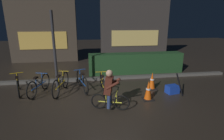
{
  "coord_description": "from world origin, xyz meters",
  "views": [
    {
      "loc": [
        -0.67,
        -5.36,
        2.6
      ],
      "look_at": [
        0.2,
        0.6,
        0.9
      ],
      "focal_mm": 28.02,
      "sensor_mm": 36.0,
      "label": 1
    }
  ],
  "objects_px": {
    "parked_bike_leftmost": "(18,85)",
    "blue_crate": "(172,89)",
    "traffic_cone_far": "(152,81)",
    "parked_bike_left_mid": "(39,85)",
    "closed_umbrella": "(180,85)",
    "parked_bike_center_left": "(61,84)",
    "traffic_cone_near": "(148,91)",
    "street_post": "(55,53)",
    "parked_bike_right_mid": "(102,83)",
    "parked_bike_center_right": "(82,82)",
    "cyclist": "(109,90)"
  },
  "relations": [
    {
      "from": "parked_bike_center_left",
      "to": "street_post",
      "type": "bearing_deg",
      "value": 44.27
    },
    {
      "from": "parked_bike_center_right",
      "to": "closed_umbrella",
      "type": "xyz_separation_m",
      "value": [
        3.45,
        -1.04,
        0.06
      ]
    },
    {
      "from": "parked_bike_right_mid",
      "to": "traffic_cone_far",
      "type": "relative_size",
      "value": 2.21
    },
    {
      "from": "parked_bike_right_mid",
      "to": "closed_umbrella",
      "type": "bearing_deg",
      "value": -108.67
    },
    {
      "from": "parked_bike_left_mid",
      "to": "blue_crate",
      "type": "relative_size",
      "value": 3.46
    },
    {
      "from": "parked_bike_center_right",
      "to": "blue_crate",
      "type": "distance_m",
      "value": 3.42
    },
    {
      "from": "parked_bike_left_mid",
      "to": "parked_bike_center_right",
      "type": "distance_m",
      "value": 1.56
    },
    {
      "from": "street_post",
      "to": "parked_bike_center_left",
      "type": "xyz_separation_m",
      "value": [
        0.17,
        -0.28,
        -1.13
      ]
    },
    {
      "from": "blue_crate",
      "to": "cyclist",
      "type": "bearing_deg",
      "value": -160.52
    },
    {
      "from": "parked_bike_center_left",
      "to": "parked_bike_right_mid",
      "type": "distance_m",
      "value": 1.53
    },
    {
      "from": "closed_umbrella",
      "to": "parked_bike_right_mid",
      "type": "bearing_deg",
      "value": 19.21
    },
    {
      "from": "parked_bike_leftmost",
      "to": "parked_bike_center_right",
      "type": "height_order",
      "value": "parked_bike_center_right"
    },
    {
      "from": "parked_bike_center_left",
      "to": "cyclist",
      "type": "relative_size",
      "value": 1.33
    },
    {
      "from": "traffic_cone_near",
      "to": "cyclist",
      "type": "height_order",
      "value": "cyclist"
    },
    {
      "from": "parked_bike_center_left",
      "to": "traffic_cone_far",
      "type": "relative_size",
      "value": 2.42
    },
    {
      "from": "traffic_cone_far",
      "to": "cyclist",
      "type": "xyz_separation_m",
      "value": [
        -1.87,
        -1.39,
        0.3
      ]
    },
    {
      "from": "parked_bike_left_mid",
      "to": "closed_umbrella",
      "type": "height_order",
      "value": "closed_umbrella"
    },
    {
      "from": "parked_bike_center_left",
      "to": "parked_bike_left_mid",
      "type": "bearing_deg",
      "value": 99.52
    },
    {
      "from": "parked_bike_leftmost",
      "to": "parked_bike_left_mid",
      "type": "distance_m",
      "value": 0.79
    },
    {
      "from": "parked_bike_leftmost",
      "to": "traffic_cone_near",
      "type": "xyz_separation_m",
      "value": [
        4.57,
        -1.21,
        -0.01
      ]
    },
    {
      "from": "parked_bike_left_mid",
      "to": "parked_bike_right_mid",
      "type": "bearing_deg",
      "value": -75.62
    },
    {
      "from": "parked_bike_leftmost",
      "to": "parked_bike_center_left",
      "type": "distance_m",
      "value": 1.57
    },
    {
      "from": "street_post",
      "to": "blue_crate",
      "type": "distance_m",
      "value": 4.55
    },
    {
      "from": "parked_bike_center_left",
      "to": "parked_bike_center_right",
      "type": "relative_size",
      "value": 1.03
    },
    {
      "from": "parked_bike_left_mid",
      "to": "traffic_cone_near",
      "type": "xyz_separation_m",
      "value": [
        3.79,
        -1.06,
        -0.01
      ]
    },
    {
      "from": "parked_bike_leftmost",
      "to": "blue_crate",
      "type": "xyz_separation_m",
      "value": [
        5.65,
        -0.81,
        -0.18
      ]
    },
    {
      "from": "street_post",
      "to": "parked_bike_center_right",
      "type": "distance_m",
      "value": 1.48
    },
    {
      "from": "street_post",
      "to": "parked_bike_left_mid",
      "type": "relative_size",
      "value": 1.95
    },
    {
      "from": "parked_bike_left_mid",
      "to": "parked_bike_center_right",
      "type": "height_order",
      "value": "parked_bike_center_right"
    },
    {
      "from": "street_post",
      "to": "parked_bike_left_mid",
      "type": "bearing_deg",
      "value": -158.95
    },
    {
      "from": "parked_bike_center_left",
      "to": "parked_bike_right_mid",
      "type": "bearing_deg",
      "value": -78.53
    },
    {
      "from": "parked_bike_center_left",
      "to": "traffic_cone_far",
      "type": "height_order",
      "value": "parked_bike_center_left"
    },
    {
      "from": "parked_bike_center_right",
      "to": "closed_umbrella",
      "type": "height_order",
      "value": "closed_umbrella"
    },
    {
      "from": "parked_bike_leftmost",
      "to": "parked_bike_left_mid",
      "type": "relative_size",
      "value": 0.98
    },
    {
      "from": "cyclist",
      "to": "blue_crate",
      "type": "bearing_deg",
      "value": 36.48
    },
    {
      "from": "parked_bike_right_mid",
      "to": "closed_umbrella",
      "type": "xyz_separation_m",
      "value": [
        2.68,
        -0.85,
        0.09
      ]
    },
    {
      "from": "parked_bike_right_mid",
      "to": "traffic_cone_far",
      "type": "distance_m",
      "value": 1.96
    },
    {
      "from": "blue_crate",
      "to": "closed_umbrella",
      "type": "xyz_separation_m",
      "value": [
        0.13,
        -0.25,
        0.26
      ]
    },
    {
      "from": "parked_bike_center_right",
      "to": "parked_bike_right_mid",
      "type": "distance_m",
      "value": 0.79
    },
    {
      "from": "traffic_cone_near",
      "to": "closed_umbrella",
      "type": "xyz_separation_m",
      "value": [
        1.21,
        0.15,
        0.09
      ]
    },
    {
      "from": "blue_crate",
      "to": "closed_umbrella",
      "type": "relative_size",
      "value": 0.52
    },
    {
      "from": "parked_bike_leftmost",
      "to": "cyclist",
      "type": "relative_size",
      "value": 1.2
    },
    {
      "from": "parked_bike_center_left",
      "to": "cyclist",
      "type": "height_order",
      "value": "cyclist"
    },
    {
      "from": "parked_bike_center_right",
      "to": "parked_bike_right_mid",
      "type": "bearing_deg",
      "value": -119.27
    },
    {
      "from": "street_post",
      "to": "traffic_cone_near",
      "type": "xyz_separation_m",
      "value": [
        3.18,
        -1.3,
        -1.16
      ]
    },
    {
      "from": "parked_bike_leftmost",
      "to": "parked_bike_center_left",
      "type": "relative_size",
      "value": 0.91
    },
    {
      "from": "parked_bike_center_left",
      "to": "closed_umbrella",
      "type": "relative_size",
      "value": 1.94
    },
    {
      "from": "traffic_cone_far",
      "to": "parked_bike_left_mid",
      "type": "bearing_deg",
      "value": 178.01
    },
    {
      "from": "parked_bike_right_mid",
      "to": "cyclist",
      "type": "distance_m",
      "value": 1.51
    },
    {
      "from": "street_post",
      "to": "parked_bike_left_mid",
      "type": "height_order",
      "value": "street_post"
    }
  ]
}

